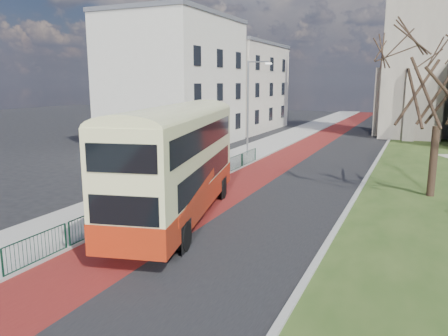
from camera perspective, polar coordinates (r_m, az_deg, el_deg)
The scene contains 12 objects.
ground at distance 20.46m, azimuth -3.51°, elevation -7.04°, with size 160.00×160.00×0.00m, color black.
road_carriageway at distance 38.47m, azimuth 12.51°, elevation 1.38°, with size 9.00×120.00×0.01m, color black.
bus_lane at distance 39.10m, azimuth 8.64°, elevation 1.67°, with size 3.40×120.00×0.01m, color #591414.
pavement_west at distance 40.25m, azimuth 3.42°, elevation 2.13°, with size 4.00×120.00×0.12m, color gray.
kerb_west at distance 39.60m, azimuth 6.13°, elevation 1.94°, with size 0.25×120.00×0.13m, color #999993.
kerb_east at distance 39.79m, azimuth 19.60°, elevation 1.40°, with size 0.25×80.00×0.13m, color #999993.
pedestrian_railing at distance 25.05m, azimuth -5.26°, elevation -2.33°, with size 0.07×24.00×1.12m.
street_block_near at distance 45.47m, azimuth -6.42°, elevation 11.29°, with size 10.30×14.30×13.00m.
street_block_far at distance 59.81m, azimuth 1.54°, elevation 10.60°, with size 10.30×16.30×11.50m.
streetlamp at distance 37.69m, azimuth 3.35°, elevation 8.45°, with size 2.13×0.18×8.00m.
bus at distance 20.18m, azimuth -6.14°, elevation 1.27°, with size 5.69×12.64×5.15m.
winter_tree_near at distance 26.70m, azimuth 26.60°, elevation 11.55°, with size 8.54×8.54×10.18m.
Camera 1 is at (9.09, -17.17, 6.40)m, focal length 35.00 mm.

